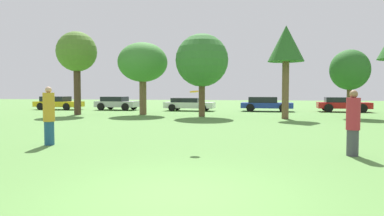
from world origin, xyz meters
TOP-DOWN VIEW (x-y plane):
  - ground_plane at (0.00, 0.00)m, footprint 120.00×120.00m
  - person_thrower at (-5.34, 4.64)m, footprint 0.36×0.36m
  - person_catcher at (3.91, 4.39)m, footprint 0.36×0.36m
  - frisbee at (-0.54, 4.75)m, footprint 0.28×0.28m
  - tree_0 at (-11.64, 18.06)m, footprint 2.93×2.93m
  - tree_1 at (-6.90, 19.05)m, footprint 3.68×3.68m
  - tree_2 at (-2.29, 17.91)m, footprint 3.62×3.62m
  - tree_3 at (3.20, 16.94)m, footprint 2.26×2.26m
  - tree_4 at (7.45, 18.71)m, footprint 2.54×2.54m
  - parked_car_yellow at (-17.05, 24.29)m, footprint 4.55×2.10m
  - parked_car_silver at (-11.26, 24.59)m, footprint 3.95×2.23m
  - parked_car_white at (-4.45, 24.40)m, footprint 4.47×2.10m
  - parked_car_blue at (2.24, 24.89)m, footprint 4.45×2.11m
  - parked_car_red at (8.57, 25.13)m, footprint 4.27×2.13m

SIDE VIEW (x-z plane):
  - ground_plane at x=0.00m, z-range 0.00..0.00m
  - parked_car_white at x=-4.45m, z-range 0.04..1.18m
  - parked_car_yellow at x=-17.05m, z-range 0.04..1.28m
  - parked_car_blue at x=2.24m, z-range 0.04..1.28m
  - parked_car_silver at x=-11.26m, z-range 0.05..1.28m
  - parked_car_red at x=8.57m, z-range 0.05..1.28m
  - person_catcher at x=3.91m, z-range 0.00..1.80m
  - person_thrower at x=-5.34m, z-range 0.01..1.92m
  - frisbee at x=-0.54m, z-range 1.71..1.79m
  - tree_4 at x=7.45m, z-range 0.89..5.38m
  - tree_2 at x=-2.29m, z-range 1.00..6.67m
  - tree_1 at x=-6.90m, z-range 1.17..6.52m
  - tree_0 at x=-11.64m, z-range 1.50..7.62m
  - tree_3 at x=3.20m, z-range 1.65..7.53m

